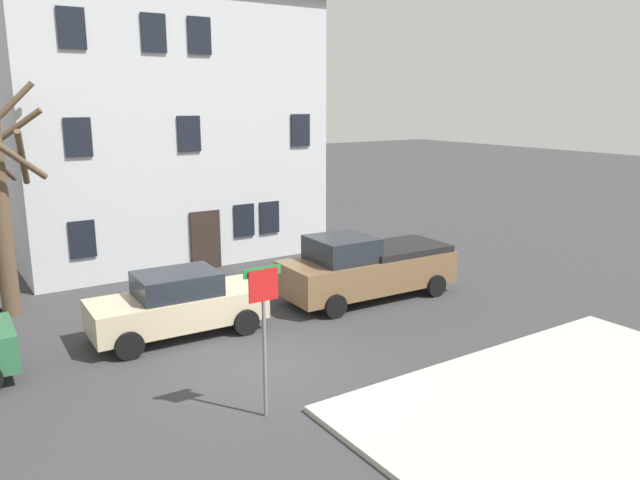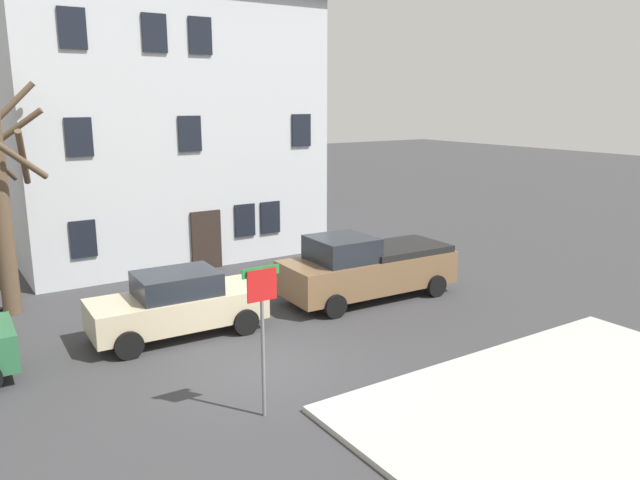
{
  "view_description": "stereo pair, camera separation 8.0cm",
  "coord_description": "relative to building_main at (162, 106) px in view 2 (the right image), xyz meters",
  "views": [
    {
      "loc": [
        -5.97,
        -11.66,
        5.92
      ],
      "look_at": [
        3.22,
        2.25,
        2.12
      ],
      "focal_mm": 34.55,
      "sensor_mm": 36.0,
      "label": 1
    },
    {
      "loc": [
        -5.91,
        -11.71,
        5.92
      ],
      "look_at": [
        3.22,
        2.25,
        2.12
      ],
      "focal_mm": 34.55,
      "sensor_mm": 36.0,
      "label": 2
    }
  ],
  "objects": [
    {
      "name": "ground_plane",
      "position": [
        -2.13,
        -11.57,
        -5.7
      ],
      "size": [
        120.0,
        120.0,
        0.0
      ],
      "primitive_type": "plane",
      "color": "#38383A"
    },
    {
      "name": "building_main",
      "position": [
        0.0,
        0.0,
        0.0
      ],
      "size": [
        11.4,
        6.8,
        11.23
      ],
      "color": "silver",
      "rests_on": "ground_plane"
    },
    {
      "name": "tree_bare_mid",
      "position": [
        -6.21,
        -4.57,
        -2.26
      ],
      "size": [
        2.44,
        2.71,
        6.45
      ],
      "color": "brown",
      "rests_on": "ground_plane"
    },
    {
      "name": "car_beige_sedan",
      "position": [
        -2.9,
        -8.78,
        -4.86
      ],
      "size": [
        4.43,
        2.07,
        1.68
      ],
      "color": "#C6B793",
      "rests_on": "ground_plane"
    },
    {
      "name": "pickup_truck_brown",
      "position": [
        3.0,
        -8.99,
        -4.73
      ],
      "size": [
        5.48,
        2.38,
        2.01
      ],
      "color": "brown",
      "rests_on": "ground_plane"
    },
    {
      "name": "street_sign_pole",
      "position": [
        -3.04,
        -13.68,
        -3.63
      ],
      "size": [
        0.76,
        0.07,
        2.96
      ],
      "color": "slate",
      "rests_on": "ground_plane"
    }
  ]
}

